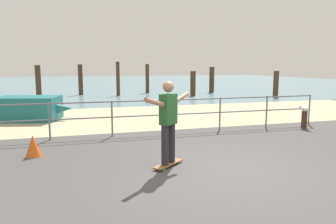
{
  "coord_description": "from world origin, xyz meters",
  "views": [
    {
      "loc": [
        -2.58,
        -5.37,
        2.02
      ],
      "look_at": [
        -0.43,
        2.0,
        0.9
      ],
      "focal_mm": 33.65,
      "sensor_mm": 36.0,
      "label": 1
    }
  ],
  "objects_px": {
    "skateboard": "(168,164)",
    "skateboarder": "(168,118)",
    "traffic_cone": "(33,146)",
    "sailboat": "(2,107)",
    "bollard_short": "(304,120)",
    "seagull": "(304,109)"
  },
  "relations": [
    {
      "from": "skateboard",
      "to": "bollard_short",
      "type": "bearing_deg",
      "value": 25.6
    },
    {
      "from": "sailboat",
      "to": "traffic_cone",
      "type": "bearing_deg",
      "value": -72.75
    },
    {
      "from": "sailboat",
      "to": "bollard_short",
      "type": "distance_m",
      "value": 10.73
    },
    {
      "from": "sailboat",
      "to": "skateboard",
      "type": "relative_size",
      "value": 6.79
    },
    {
      "from": "skateboard",
      "to": "seagull",
      "type": "distance_m",
      "value": 5.97
    },
    {
      "from": "sailboat",
      "to": "skateboarder",
      "type": "height_order",
      "value": "sailboat"
    },
    {
      "from": "skateboarder",
      "to": "traffic_cone",
      "type": "height_order",
      "value": "skateboarder"
    },
    {
      "from": "bollard_short",
      "to": "traffic_cone",
      "type": "relative_size",
      "value": 1.13
    },
    {
      "from": "skateboarder",
      "to": "bollard_short",
      "type": "height_order",
      "value": "skateboarder"
    },
    {
      "from": "bollard_short",
      "to": "skateboarder",
      "type": "bearing_deg",
      "value": -154.4
    },
    {
      "from": "sailboat",
      "to": "skateboarder",
      "type": "distance_m",
      "value": 8.29
    },
    {
      "from": "skateboarder",
      "to": "traffic_cone",
      "type": "relative_size",
      "value": 3.3
    },
    {
      "from": "skateboard",
      "to": "skateboarder",
      "type": "relative_size",
      "value": 0.45
    },
    {
      "from": "bollard_short",
      "to": "traffic_cone",
      "type": "distance_m",
      "value": 8.12
    },
    {
      "from": "traffic_cone",
      "to": "sailboat",
      "type": "bearing_deg",
      "value": 107.25
    },
    {
      "from": "sailboat",
      "to": "skateboarder",
      "type": "relative_size",
      "value": 3.07
    },
    {
      "from": "sailboat",
      "to": "seagull",
      "type": "relative_size",
      "value": 10.41
    },
    {
      "from": "sailboat",
      "to": "skateboard",
      "type": "distance_m",
      "value": 8.29
    },
    {
      "from": "seagull",
      "to": "traffic_cone",
      "type": "distance_m",
      "value": 8.13
    },
    {
      "from": "sailboat",
      "to": "skateboard",
      "type": "height_order",
      "value": "sailboat"
    },
    {
      "from": "skateboard",
      "to": "skateboarder",
      "type": "xyz_separation_m",
      "value": [
        0.0,
        -0.0,
        0.95
      ]
    },
    {
      "from": "seagull",
      "to": "bollard_short",
      "type": "bearing_deg",
      "value": -80.05
    }
  ]
}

